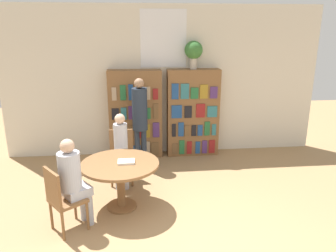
% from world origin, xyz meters
% --- Properties ---
extents(wall_back, '(6.40, 0.07, 3.00)m').
position_xyz_m(wall_back, '(0.00, 3.53, 1.51)').
color(wall_back, beige).
rests_on(wall_back, ground_plane).
extents(bookshelf_left, '(1.05, 0.34, 1.77)m').
position_xyz_m(bookshelf_left, '(-0.58, 3.34, 0.88)').
color(bookshelf_left, brown).
rests_on(bookshelf_left, ground_plane).
extents(bookshelf_right, '(1.05, 0.34, 1.77)m').
position_xyz_m(bookshelf_right, '(0.58, 3.34, 0.88)').
color(bookshelf_right, brown).
rests_on(bookshelf_right, ground_plane).
extents(flower_vase, '(0.35, 0.35, 0.55)m').
position_xyz_m(flower_vase, '(0.57, 3.34, 2.12)').
color(flower_vase, '#B7AD9E').
rests_on(flower_vase, bookshelf_right).
extents(reading_table, '(1.12, 1.12, 0.71)m').
position_xyz_m(reading_table, '(-0.83, 1.31, 0.58)').
color(reading_table, brown).
rests_on(reading_table, ground_plane).
extents(chair_near_camera, '(0.56, 0.56, 0.90)m').
position_xyz_m(chair_near_camera, '(-1.55, 0.77, 0.50)').
color(chair_near_camera, brown).
rests_on(chair_near_camera, ground_plane).
extents(chair_left_side, '(0.41, 0.41, 0.90)m').
position_xyz_m(chair_left_side, '(-0.84, 2.21, 0.50)').
color(chair_left_side, brown).
rests_on(chair_left_side, ground_plane).
extents(seated_reader_left, '(0.23, 0.35, 1.23)m').
position_xyz_m(seated_reader_left, '(-0.84, 2.02, 0.68)').
color(seated_reader_left, '#B2B7C6').
rests_on(seated_reader_left, ground_plane).
extents(seated_reader_right, '(0.43, 0.42, 1.25)m').
position_xyz_m(seated_reader_right, '(-1.41, 0.88, 0.71)').
color(seated_reader_right, '#B2B7C6').
rests_on(seated_reader_right, ground_plane).
extents(librarian_standing, '(0.28, 0.55, 1.69)m').
position_xyz_m(librarian_standing, '(-0.50, 2.83, 1.02)').
color(librarian_standing, '#232D3D').
rests_on(librarian_standing, ground_plane).
extents(open_book_on_table, '(0.24, 0.18, 0.03)m').
position_xyz_m(open_book_on_table, '(-0.74, 1.31, 0.72)').
color(open_book_on_table, silver).
rests_on(open_book_on_table, reading_table).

